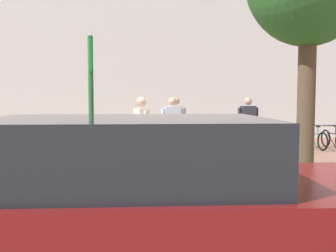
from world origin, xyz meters
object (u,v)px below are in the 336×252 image
(person_suited_navy, at_px, (248,123))
(parking_sign_post, at_px, (91,98))
(person_shirt_blue, at_px, (176,123))
(person_casual_tan, at_px, (141,130))
(bike_at_sign, at_px, (93,184))
(person_shirt_white, at_px, (172,125))
(car_maroon_wagon, at_px, (145,207))
(bollard_steel, at_px, (241,142))
(bike_rack_cluster, at_px, (315,139))

(person_suited_navy, bearing_deg, parking_sign_post, -126.79)
(person_shirt_blue, bearing_deg, person_casual_tan, -112.11)
(bike_at_sign, distance_m, person_suited_navy, 6.09)
(person_shirt_white, bearing_deg, person_casual_tan, -120.56)
(bike_at_sign, height_order, car_maroon_wagon, car_maroon_wagon)
(parking_sign_post, relative_size, person_suited_navy, 1.53)
(bike_at_sign, distance_m, car_maroon_wagon, 2.93)
(bollard_steel, distance_m, person_shirt_blue, 1.94)
(person_shirt_blue, height_order, person_casual_tan, same)
(parking_sign_post, bearing_deg, person_casual_tan, 76.13)
(person_suited_navy, relative_size, car_maroon_wagon, 0.40)
(person_suited_navy, bearing_deg, person_shirt_white, -163.16)
(parking_sign_post, xyz_separation_m, bollard_steel, (3.54, 5.02, -1.26))
(bike_rack_cluster, height_order, person_suited_navy, person_suited_navy)
(person_shirt_blue, height_order, person_suited_navy, same)
(bollard_steel, xyz_separation_m, person_suited_navy, (0.19, -0.04, 0.53))
(person_casual_tan, bearing_deg, parking_sign_post, -103.87)
(parking_sign_post, height_order, person_suited_navy, parking_sign_post)
(person_shirt_white, distance_m, person_suited_navy, 2.29)
(person_shirt_blue, relative_size, car_maroon_wagon, 0.40)
(bike_rack_cluster, xyz_separation_m, person_suited_navy, (-2.72, -1.72, 0.64))
(bollard_steel, xyz_separation_m, person_shirt_white, (-2.00, -0.70, 0.53))
(parking_sign_post, xyz_separation_m, person_shirt_white, (1.54, 4.32, -0.72))
(person_casual_tan, bearing_deg, bike_at_sign, -105.44)
(person_suited_navy, bearing_deg, car_maroon_wagon, -111.28)
(bollard_steel, xyz_separation_m, person_shirt_blue, (-1.83, 0.34, 0.53))
(bike_at_sign, relative_size, bollard_steel, 1.86)
(bike_at_sign, relative_size, car_maroon_wagon, 0.39)
(bike_at_sign, distance_m, person_casual_tan, 2.90)
(person_shirt_white, distance_m, car_maroon_wagon, 6.92)
(bike_at_sign, height_order, person_shirt_blue, person_shirt_blue)
(parking_sign_post, relative_size, bike_at_sign, 1.56)
(bike_rack_cluster, xyz_separation_m, person_shirt_white, (-4.91, -2.38, 0.64))
(car_maroon_wagon, bearing_deg, bike_rack_cluster, 58.57)
(car_maroon_wagon, bearing_deg, person_suited_navy, 68.72)
(person_suited_navy, bearing_deg, bike_rack_cluster, 32.31)
(person_casual_tan, xyz_separation_m, person_suited_navy, (3.00, 2.03, 0.00))
(person_casual_tan, distance_m, person_suited_navy, 3.62)
(parking_sign_post, bearing_deg, person_suited_navy, 53.21)
(person_casual_tan, height_order, car_maroon_wagon, person_casual_tan)
(bike_at_sign, xyz_separation_m, bollard_steel, (3.56, 4.79, 0.10))
(bike_rack_cluster, bearing_deg, car_maroon_wagon, -121.43)
(person_shirt_blue, xyz_separation_m, car_maroon_wagon, (-0.92, -7.92, -0.23))
(person_shirt_white, height_order, person_suited_navy, same)
(parking_sign_post, xyz_separation_m, person_suited_navy, (3.73, 4.99, -0.72))
(bike_at_sign, xyz_separation_m, person_shirt_blue, (1.73, 5.13, 0.63))
(person_shirt_white, distance_m, person_shirt_blue, 1.06)
(person_shirt_blue, distance_m, car_maroon_wagon, 7.97)
(bollard_steel, xyz_separation_m, car_maroon_wagon, (-2.75, -7.57, 0.31))
(bollard_steel, distance_m, person_suited_navy, 0.57)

